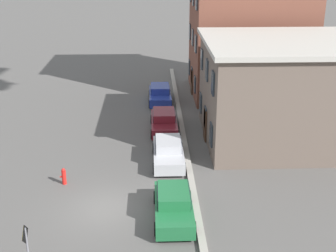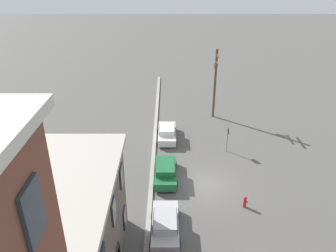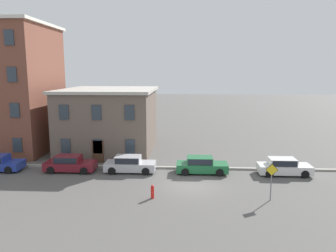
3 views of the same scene
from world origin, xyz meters
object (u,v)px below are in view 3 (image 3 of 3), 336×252
(car_silver, at_px, (129,164))
(caution_sign, at_px, (272,176))
(car_maroon, at_px, (70,163))
(car_white, at_px, (284,166))
(fire_hydrant, at_px, (152,192))
(car_green, at_px, (201,165))

(car_silver, bearing_deg, caution_sign, -28.72)
(car_maroon, height_order, car_white, same)
(car_silver, bearing_deg, fire_hydrant, -66.21)
(car_maroon, distance_m, caution_sign, 17.04)
(fire_hydrant, bearing_deg, car_white, 28.71)
(car_green, bearing_deg, car_maroon, -179.36)
(car_maroon, relative_size, fire_hydrant, 4.58)
(car_maroon, bearing_deg, car_white, 0.06)
(car_green, relative_size, caution_sign, 1.69)
(caution_sign, bearing_deg, car_white, 66.29)
(car_maroon, xyz_separation_m, car_white, (18.55, 0.02, 0.00))
(car_green, relative_size, fire_hydrant, 4.58)
(car_green, distance_m, caution_sign, 7.45)
(car_maroon, bearing_deg, car_green, 0.64)
(car_maroon, relative_size, car_green, 1.00)
(car_white, bearing_deg, car_silver, 179.59)
(car_white, relative_size, caution_sign, 1.69)
(car_maroon, xyz_separation_m, car_silver, (5.29, 0.11, 0.00))
(car_green, distance_m, car_white, 7.00)
(car_silver, relative_size, fire_hydrant, 4.58)
(car_maroon, relative_size, caution_sign, 1.69)
(car_green, bearing_deg, car_white, -0.88)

